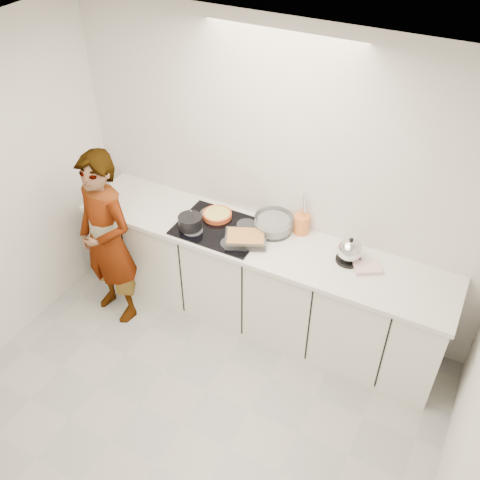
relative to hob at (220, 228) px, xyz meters
The scene contains 15 objects.
floor 1.60m from the hob, 74.48° to the right, with size 3.60×3.20×0.00m, color #AFB0A5.
ceiling 2.13m from the hob, 74.48° to the right, with size 3.60×3.20×0.00m, color white.
wall_back 0.62m from the hob, 44.17° to the left, with size 3.60×0.00×2.60m, color silver.
wall_right 2.51m from the hob, 29.95° to the right, with size 0.02×3.20×2.60m.
base_cabinets 0.60m from the hob, ahead, with size 3.20×0.58×0.87m, color white.
countertop 0.35m from the hob, ahead, with size 3.24×0.64×0.04m, color white.
hob is the anchor object (origin of this frame).
tart_dish 0.16m from the hob, 127.52° to the left, with size 0.29×0.29×0.04m.
saucepan 0.26m from the hob, 152.58° to the right, with size 0.21×0.21×0.19m.
baking_dish 0.29m from the hob, 13.94° to the right, with size 0.40×0.36×0.06m.
mixing_bowl 0.45m from the hob, 24.11° to the left, with size 0.42×0.42×0.15m.
tea_towel 1.25m from the hob, ahead, with size 0.20×0.15×0.03m, color white.
kettle 1.10m from the hob, ahead, with size 0.24×0.24×0.23m.
utensil_crock 0.68m from the hob, 23.83° to the left, with size 0.13×0.13×0.16m, color orange.
cook 0.96m from the hob, 149.38° to the right, with size 0.60×0.39×1.65m, color white.
Camera 1 is at (1.44, -1.82, 3.65)m, focal length 40.00 mm.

